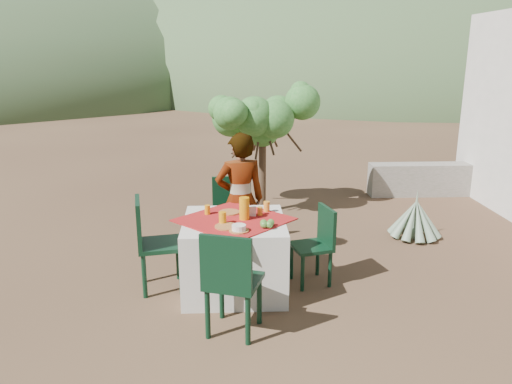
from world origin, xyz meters
TOP-DOWN VIEW (x-y plane):
  - ground at (0.00, 0.00)m, footprint 160.00×160.00m
  - table at (-0.04, -0.05)m, footprint 1.30×1.30m
  - chair_far at (-0.09, 1.11)m, footprint 0.45×0.45m
  - chair_near at (-0.07, -0.95)m, footprint 0.56×0.56m
  - chair_left at (-0.87, -0.01)m, footprint 0.53×0.53m
  - chair_right at (0.84, 0.07)m, footprint 0.47×0.47m
  - person at (0.03, 0.61)m, footprint 0.63×0.47m
  - shrub_tree at (0.45, 2.60)m, footprint 1.46×1.43m
  - agave at (2.36, 1.36)m, footprint 0.69×0.69m
  - stone_wall at (3.60, 3.40)m, footprint 2.60×0.35m
  - hill_near_right at (12.00, 36.00)m, footprint 48.00×48.00m
  - hill_far_center at (-4.00, 52.00)m, footprint 60.00×60.00m
  - hill_far_right at (28.00, 46.00)m, footprint 36.00×36.00m
  - plate_far at (-0.09, 0.16)m, footprint 0.22×0.22m
  - plate_near at (-0.11, -0.29)m, footprint 0.22×0.22m
  - glass_far at (-0.31, 0.13)m, footprint 0.06×0.06m
  - glass_near at (-0.15, -0.19)m, footprint 0.07×0.07m
  - juice_pitcher at (0.07, -0.05)m, footprint 0.10×0.10m
  - bowl_plate at (0.01, -0.40)m, footprint 0.19×0.19m
  - white_bowl at (0.01, -0.40)m, footprint 0.13×0.13m
  - jar_left at (0.23, 0.07)m, footprint 0.05×0.05m
  - jar_right at (0.31, 0.20)m, footprint 0.07×0.07m
  - napkin_holder at (0.15, 0.05)m, footprint 0.08×0.05m
  - fruit_cluster at (0.28, -0.30)m, footprint 0.14×0.13m

SIDE VIEW (x-z plane):
  - ground at x=0.00m, z-range 0.00..0.00m
  - hill_near_right at x=12.00m, z-range -10.00..10.00m
  - hill_far_center at x=-4.00m, z-range -12.00..12.00m
  - hill_far_right at x=28.00m, z-range -7.00..7.00m
  - agave at x=2.36m, z-range -0.12..0.61m
  - stone_wall at x=3.60m, z-range 0.00..0.55m
  - table at x=-0.04m, z-range 0.00..0.76m
  - chair_right at x=0.84m, z-range 0.05..0.87m
  - chair_far at x=-0.09m, z-range 0.05..0.95m
  - chair_near at x=-0.07m, z-range 0.05..1.01m
  - chair_left at x=-0.87m, z-range 0.05..1.03m
  - bowl_plate at x=0.01m, z-range 0.76..0.77m
  - plate_far at x=-0.09m, z-range 0.76..0.78m
  - plate_near at x=-0.11m, z-range 0.76..0.78m
  - person at x=0.03m, z-range 0.00..1.54m
  - fruit_cluster at x=0.28m, z-range 0.76..0.83m
  - white_bowl at x=0.01m, z-range 0.77..0.82m
  - jar_left at x=0.23m, z-range 0.76..0.85m
  - glass_far at x=-0.31m, z-range 0.76..0.86m
  - napkin_holder at x=0.15m, z-range 0.76..0.86m
  - jar_right at x=0.31m, z-range 0.76..0.87m
  - glass_near at x=-0.15m, z-range 0.76..0.88m
  - juice_pitcher at x=0.07m, z-range 0.76..0.99m
  - shrub_tree at x=0.45m, z-range 0.50..2.22m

